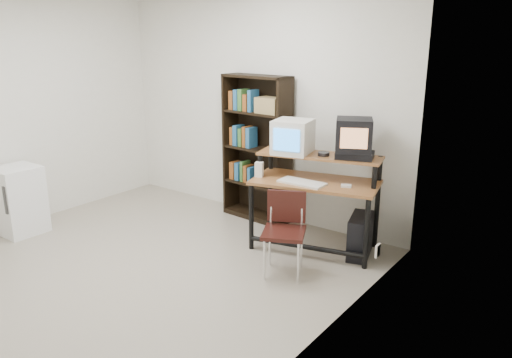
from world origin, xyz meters
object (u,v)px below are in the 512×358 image
Objects in this scene: crt_tv at (354,135)px; school_chair at (285,225)px; pc_tower at (360,236)px; mini_fridge at (19,200)px; bookshelf at (258,146)px; crt_monitor at (293,137)px; computer_desk at (316,184)px.

crt_tv is 1.14m from school_chair.
pc_tower is 0.59× the size of mini_fridge.
bookshelf is at bearing 110.34° from school_chair.
crt_tv is (0.61, 0.15, 0.07)m from crt_monitor.
crt_tv reaches higher than crt_monitor.
computer_desk is at bearing 29.84° from mini_fridge.
bookshelf is 2.26× the size of mini_fridge.
crt_monitor is 0.84m from bookshelf.
pc_tower is 1.66m from bookshelf.
crt_monitor reaches higher than computer_desk.
bookshelf is 2.77m from mini_fridge.
school_chair is 0.44× the size of bookshelf.
crt_tv is at bearing -4.85° from bookshelf.
school_chair is at bearing -74.65° from crt_monitor.
pc_tower is (0.17, -0.08, -1.00)m from crt_tv.
school_chair is (0.05, -0.64, -0.23)m from computer_desk.
school_chair is (-0.26, -0.81, -0.75)m from crt_tv.
computer_desk is 0.80× the size of bookshelf.
bookshelf reaches higher than computer_desk.
mini_fridge is (-3.18, -1.79, -0.83)m from crt_tv.
mini_fridge is (-2.92, -0.97, -0.08)m from school_chair.
bookshelf reaches higher than crt_monitor.
crt_monitor is 0.58× the size of mini_fridge.
mini_fridge is at bearing -160.04° from crt_monitor.
mini_fridge is at bearing 172.61° from school_chair.
mini_fridge is at bearing -169.44° from pc_tower.
bookshelf reaches higher than mini_fridge.
crt_tv is at bearing 29.77° from mini_fridge.
computer_desk is 1.81× the size of school_chair.
pc_tower is 0.59× the size of school_chair.
computer_desk is at bearing 174.51° from pc_tower.
computer_desk is 3.06× the size of pc_tower.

